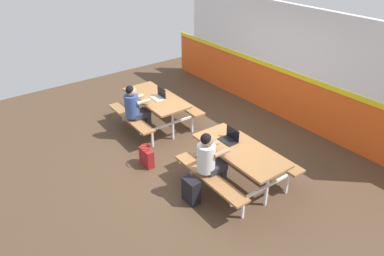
{
  "coord_description": "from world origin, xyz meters",
  "views": [
    {
      "loc": [
        4.83,
        -3.81,
        4.02
      ],
      "look_at": [
        0.0,
        -0.16,
        0.55
      ],
      "focal_mm": 33.24,
      "sensor_mm": 36.0,
      "label": 1
    }
  ],
  "objects_px": {
    "laptop_silver": "(159,96)",
    "backpack_dark": "(191,191)",
    "picnic_table_right": "(239,157)",
    "student_further": "(210,159)",
    "laptop_dark": "(230,138)",
    "tote_bag_bright": "(147,157)",
    "student_nearer": "(135,107)",
    "picnic_table_left": "(156,104)"
  },
  "relations": [
    {
      "from": "picnic_table_right",
      "to": "backpack_dark",
      "type": "distance_m",
      "value": 1.0
    },
    {
      "from": "tote_bag_bright",
      "to": "picnic_table_left",
      "type": "bearing_deg",
      "value": 140.7
    },
    {
      "from": "student_further",
      "to": "laptop_dark",
      "type": "distance_m",
      "value": 0.63
    },
    {
      "from": "picnic_table_left",
      "to": "backpack_dark",
      "type": "bearing_deg",
      "value": -19.64
    },
    {
      "from": "picnic_table_left",
      "to": "backpack_dark",
      "type": "relative_size",
      "value": 3.94
    },
    {
      "from": "picnic_table_left",
      "to": "student_nearer",
      "type": "relative_size",
      "value": 1.44
    },
    {
      "from": "tote_bag_bright",
      "to": "student_nearer",
      "type": "bearing_deg",
      "value": 159.36
    },
    {
      "from": "picnic_table_left",
      "to": "laptop_dark",
      "type": "relative_size",
      "value": 5.35
    },
    {
      "from": "laptop_silver",
      "to": "backpack_dark",
      "type": "xyz_separation_m",
      "value": [
        2.41,
        -0.93,
        -0.57
      ]
    },
    {
      "from": "student_further",
      "to": "laptop_dark",
      "type": "height_order",
      "value": "student_further"
    },
    {
      "from": "backpack_dark",
      "to": "tote_bag_bright",
      "type": "bearing_deg",
      "value": -177.12
    },
    {
      "from": "student_nearer",
      "to": "student_further",
      "type": "distance_m",
      "value": 2.41
    },
    {
      "from": "picnic_table_left",
      "to": "student_nearer",
      "type": "bearing_deg",
      "value": -79.06
    },
    {
      "from": "student_nearer",
      "to": "laptop_dark",
      "type": "bearing_deg",
      "value": 15.89
    },
    {
      "from": "laptop_silver",
      "to": "laptop_dark",
      "type": "height_order",
      "value": "same"
    },
    {
      "from": "laptop_dark",
      "to": "backpack_dark",
      "type": "distance_m",
      "value": 1.14
    },
    {
      "from": "tote_bag_bright",
      "to": "student_further",
      "type": "bearing_deg",
      "value": 18.02
    },
    {
      "from": "student_nearer",
      "to": "tote_bag_bright",
      "type": "relative_size",
      "value": 2.81
    },
    {
      "from": "laptop_dark",
      "to": "tote_bag_bright",
      "type": "distance_m",
      "value": 1.66
    },
    {
      "from": "student_nearer",
      "to": "picnic_table_right",
      "type": "bearing_deg",
      "value": 13.13
    },
    {
      "from": "laptop_silver",
      "to": "tote_bag_bright",
      "type": "distance_m",
      "value": 1.58
    },
    {
      "from": "picnic_table_left",
      "to": "student_further",
      "type": "bearing_deg",
      "value": -11.78
    },
    {
      "from": "picnic_table_left",
      "to": "backpack_dark",
      "type": "height_order",
      "value": "picnic_table_left"
    },
    {
      "from": "picnic_table_left",
      "to": "student_further",
      "type": "distance_m",
      "value": 2.57
    },
    {
      "from": "student_nearer",
      "to": "backpack_dark",
      "type": "distance_m",
      "value": 2.47
    },
    {
      "from": "picnic_table_left",
      "to": "tote_bag_bright",
      "type": "bearing_deg",
      "value": -39.3
    },
    {
      "from": "picnic_table_left",
      "to": "backpack_dark",
      "type": "xyz_separation_m",
      "value": [
        2.5,
        -0.89,
        -0.36
      ]
    },
    {
      "from": "picnic_table_left",
      "to": "laptop_silver",
      "type": "relative_size",
      "value": 5.35
    },
    {
      "from": "picnic_table_right",
      "to": "picnic_table_left",
      "type": "bearing_deg",
      "value": -179.34
    },
    {
      "from": "laptop_silver",
      "to": "backpack_dark",
      "type": "bearing_deg",
      "value": -21.11
    },
    {
      "from": "picnic_table_left",
      "to": "tote_bag_bright",
      "type": "height_order",
      "value": "picnic_table_left"
    },
    {
      "from": "picnic_table_right",
      "to": "laptop_dark",
      "type": "height_order",
      "value": "laptop_dark"
    },
    {
      "from": "picnic_table_right",
      "to": "student_further",
      "type": "height_order",
      "value": "student_further"
    },
    {
      "from": "picnic_table_right",
      "to": "laptop_dark",
      "type": "xyz_separation_m",
      "value": [
        -0.3,
        0.04,
        0.21
      ]
    },
    {
      "from": "laptop_dark",
      "to": "picnic_table_left",
      "type": "bearing_deg",
      "value": -178.19
    },
    {
      "from": "picnic_table_left",
      "to": "student_nearer",
      "type": "xyz_separation_m",
      "value": [
        0.11,
        -0.56,
        0.13
      ]
    },
    {
      "from": "student_nearer",
      "to": "student_further",
      "type": "relative_size",
      "value": 1.0
    },
    {
      "from": "student_further",
      "to": "tote_bag_bright",
      "type": "bearing_deg",
      "value": -161.98
    },
    {
      "from": "student_nearer",
      "to": "tote_bag_bright",
      "type": "distance_m",
      "value": 1.25
    },
    {
      "from": "picnic_table_right",
      "to": "laptop_silver",
      "type": "xyz_separation_m",
      "value": [
        -2.54,
        0.01,
        0.21
      ]
    },
    {
      "from": "laptop_dark",
      "to": "student_further",
      "type": "bearing_deg",
      "value": -72.9
    },
    {
      "from": "laptop_dark",
      "to": "backpack_dark",
      "type": "xyz_separation_m",
      "value": [
        0.17,
        -0.97,
        -0.57
      ]
    }
  ]
}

